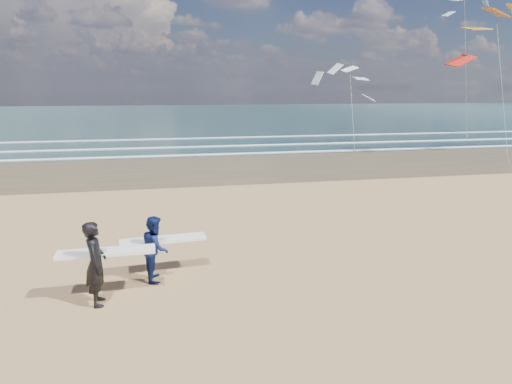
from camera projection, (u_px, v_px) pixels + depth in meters
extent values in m
cube|color=#463B25|center=(443.00, 158.00, 31.77)|extent=(220.00, 12.00, 0.01)
cube|color=#193437|center=(267.00, 115.00, 83.28)|extent=(220.00, 100.00, 0.02)
cube|color=white|center=(407.00, 149.00, 36.34)|extent=(220.00, 0.50, 0.05)
cube|color=white|center=(379.00, 142.00, 40.82)|extent=(220.00, 0.50, 0.05)
cube|color=white|center=(350.00, 135.00, 47.02)|extent=(220.00, 0.50, 0.05)
imported|color=black|center=(96.00, 264.00, 10.14)|extent=(0.52, 0.74, 1.94)
cube|color=white|center=(106.00, 252.00, 10.49)|extent=(2.21, 0.55, 0.07)
imported|color=#0D1949|center=(155.00, 248.00, 11.52)|extent=(0.63, 0.81, 1.67)
cube|color=white|center=(163.00, 240.00, 11.87)|extent=(2.24, 0.72, 0.07)
cube|color=slate|center=(508.00, 163.00, 29.43)|extent=(0.12, 0.12, 0.10)
cube|color=slate|center=(355.00, 151.00, 35.14)|extent=(0.12, 0.12, 0.10)
cube|color=slate|center=(467.00, 136.00, 45.76)|extent=(0.12, 0.12, 0.10)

